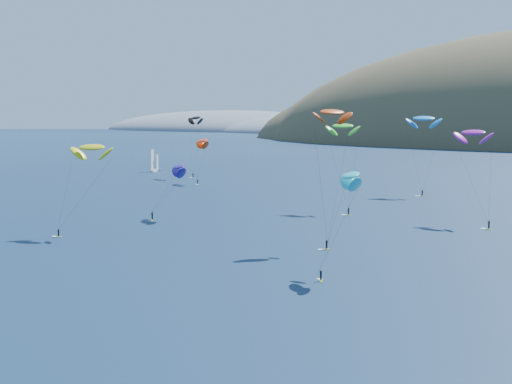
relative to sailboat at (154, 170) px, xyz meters
The scene contains 11 objects.
headland 653.35m from the sailboat, 120.38° to the left, with size 460.00×250.00×60.00m.
sailboat is the anchor object (origin of this frame).
kitesurfer_1 54.10m from the sailboat, 30.04° to the right, with size 10.21×11.24×17.47m.
kitesurfer_2 152.09m from the sailboat, 53.69° to the right, with size 9.57×10.57×20.24m.
kitesurfer_3 133.24m from the sailboat, 27.73° to the right, with size 11.19×11.92×23.72m.
kitesurfer_4 125.40m from the sailboat, ahead, with size 11.07×9.49×25.79m.
kitesurfer_5 196.58m from the sailboat, 40.17° to the right, with size 7.66×11.59×17.53m.
kitesurfer_6 164.07m from the sailboat, 22.83° to the right, with size 11.83×11.72×22.76m.
kitesurfer_9 174.21m from the sailboat, 37.91° to the right, with size 7.36×9.83×27.10m.
kitesurfer_10 131.24m from the sailboat, 46.38° to the right, with size 9.23×12.32×14.56m.
kitesurfer_12 37.18m from the sailboat, 16.95° to the right, with size 9.20×8.74×24.92m.
Camera 1 is at (81.77, -39.08, 25.14)m, focal length 50.00 mm.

